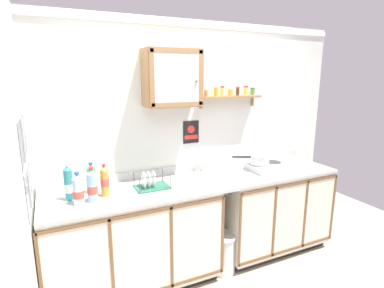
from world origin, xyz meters
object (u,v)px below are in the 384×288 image
bottle_juice_amber_4 (105,181)px  saucepan (259,159)px  bottle_detergent_teal_1 (69,184)px  hot_plate_stove (268,167)px  trash_bin (223,253)px  bottle_soda_green_3 (92,179)px  wall_cabinet (172,78)px  sink (211,181)px  bottle_water_blue_0 (92,186)px  warning_sign (191,132)px  dish_rack (151,184)px  bottle_water_clear_2 (78,190)px

bottle_juice_amber_4 → saucepan: bearing=0.9°
saucepan → bottle_detergent_teal_1: size_ratio=1.22×
hot_plate_stove → trash_bin: 1.01m
bottle_soda_green_3 → wall_cabinet: size_ratio=0.52×
sink → bottle_water_blue_0: size_ratio=2.00×
bottle_water_blue_0 → warning_sign: 1.16m
warning_sign → bottle_juice_amber_4: bearing=-161.4°
bottle_juice_amber_4 → hot_plate_stove: bearing=-0.0°
dish_rack → wall_cabinet: bearing=31.0°
bottle_soda_green_3 → dish_rack: (0.49, -0.10, -0.09)m
bottle_soda_green_3 → bottle_juice_amber_4: bottle_juice_amber_4 is taller
bottle_juice_amber_4 → bottle_water_clear_2: bearing=-156.9°
sink → bottle_water_clear_2: size_ratio=2.16×
bottle_water_blue_0 → bottle_juice_amber_4: bottle_water_blue_0 is taller
bottle_detergent_teal_1 → bottle_soda_green_3: 0.20m
bottle_juice_amber_4 → warning_sign: size_ratio=1.19×
bottle_water_clear_2 → trash_bin: bearing=-3.7°
bottle_water_clear_2 → bottle_detergent_teal_1: bearing=115.2°
bottle_soda_green_3 → wall_cabinet: (0.79, 0.08, 0.84)m
bottle_detergent_teal_1 → bottle_juice_amber_4: bottle_detergent_teal_1 is taller
wall_cabinet → bottle_water_blue_0: bearing=-161.4°
sink → bottle_detergent_teal_1: (-1.31, -0.01, 0.17)m
bottle_water_blue_0 → warning_sign: bearing=20.6°
hot_plate_stove → trash_bin: bearing=-164.7°
bottle_detergent_teal_1 → bottle_water_clear_2: bottle_detergent_teal_1 is taller
saucepan → wall_cabinet: (-0.91, 0.17, 0.84)m
sink → warning_sign: 0.54m
bottle_soda_green_3 → bottle_water_blue_0: bearing=-95.8°
bottle_detergent_teal_1 → bottle_water_clear_2: 0.14m
sink → warning_sign: (-0.09, 0.28, 0.45)m
wall_cabinet → trash_bin: (0.37, -0.37, -1.69)m
wall_cabinet → bottle_juice_amber_4: bearing=-164.5°
warning_sign → trash_bin: bearing=-76.1°
bottle_detergent_teal_1 → dish_rack: 0.69m
sink → bottle_soda_green_3: (-1.12, 0.07, 0.16)m
hot_plate_stove → bottle_water_blue_0: size_ratio=1.39×
sink → wall_cabinet: bearing=155.8°
saucepan → wall_cabinet: wall_cabinet is taller
bottle_water_clear_2 → bottle_soda_green_3: bearing=58.3°
warning_sign → trash_bin: 1.25m
saucepan → dish_rack: saucepan is taller
sink → dish_rack: 0.64m
trash_bin → dish_rack: bearing=163.7°
bottle_water_blue_0 → trash_bin: (1.18, -0.10, -0.85)m
bottle_water_blue_0 → bottle_water_clear_2: 0.11m
saucepan → trash_bin: size_ratio=0.92×
hot_plate_stove → saucepan: size_ratio=1.07×
bottle_juice_amber_4 → wall_cabinet: size_ratio=0.53×
warning_sign → bottle_detergent_teal_1: bearing=-166.9°
bottle_juice_amber_4 → trash_bin: 1.37m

